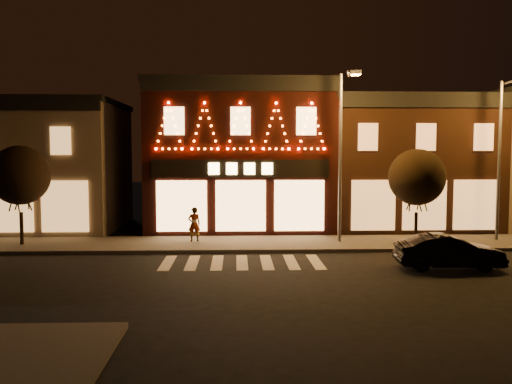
{
  "coord_description": "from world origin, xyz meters",
  "views": [
    {
      "loc": [
        -0.23,
        -17.73,
        4.54
      ],
      "look_at": [
        0.57,
        4.0,
        2.86
      ],
      "focal_mm": 38.26,
      "sensor_mm": 36.0,
      "label": 1
    }
  ],
  "objects": [
    {
      "name": "building_left",
      "position": [
        -13.0,
        13.99,
        3.66
      ],
      "size": [
        12.2,
        8.28,
        7.3
      ],
      "color": "#7B6B57",
      "rests_on": "ground"
    },
    {
      "name": "tree_right",
      "position": [
        8.27,
        7.53,
        3.26
      ],
      "size": [
        2.66,
        2.66,
        4.44
      ],
      "rotation": [
        0.0,
        0.0,
        0.12
      ],
      "color": "black",
      "rests_on": "sidewalk_far"
    },
    {
      "name": "streetlamp_right",
      "position": [
        12.58,
        8.11,
        4.66
      ],
      "size": [
        0.51,
        1.76,
        7.68
      ],
      "rotation": [
        0.0,
        0.0,
        -0.11
      ],
      "color": "#59595E",
      "rests_on": "sidewalk_far"
    },
    {
      "name": "pedestrian",
      "position": [
        -2.25,
        8.37,
        0.98
      ],
      "size": [
        0.68,
        0.52,
        1.65
      ],
      "primitive_type": "imported",
      "rotation": [
        0.0,
        0.0,
        3.37
      ],
      "color": "gray",
      "rests_on": "sidewalk_far"
    },
    {
      "name": "building_pulp",
      "position": [
        0.0,
        13.98,
        4.16
      ],
      "size": [
        10.2,
        8.34,
        8.3
      ],
      "color": "black",
      "rests_on": "ground"
    },
    {
      "name": "ground",
      "position": [
        0.0,
        0.0,
        0.0
      ],
      "size": [
        120.0,
        120.0,
        0.0
      ],
      "primitive_type": "plane",
      "color": "black",
      "rests_on": "ground"
    },
    {
      "name": "building_right_a",
      "position": [
        9.5,
        13.99,
        3.76
      ],
      "size": [
        9.2,
        8.28,
        7.5
      ],
      "color": "#361D12",
      "rests_on": "ground"
    },
    {
      "name": "sidewalk_far",
      "position": [
        2.0,
        8.0,
        0.07
      ],
      "size": [
        44.0,
        4.0,
        0.15
      ],
      "primitive_type": "cube",
      "color": "#47423D",
      "rests_on": "ground"
    },
    {
      "name": "dark_sedan",
      "position": [
        7.9,
        2.56,
        0.66
      ],
      "size": [
        4.05,
        1.58,
        1.31
      ],
      "primitive_type": "imported",
      "rotation": [
        0.0,
        0.0,
        1.52
      ],
      "color": "black",
      "rests_on": "ground"
    },
    {
      "name": "tree_left",
      "position": [
        -10.23,
        7.82,
        3.37
      ],
      "size": [
        2.75,
        2.75,
        4.6
      ],
      "rotation": [
        0.0,
        0.0,
        0.19
      ],
      "color": "black",
      "rests_on": "sidewalk_far"
    },
    {
      "name": "streetlamp_mid",
      "position": [
        4.79,
        7.88,
        4.83
      ],
      "size": [
        0.7,
        1.83,
        7.97
      ],
      "rotation": [
        0.0,
        0.0,
        -0.22
      ],
      "color": "#59595E",
      "rests_on": "sidewalk_far"
    }
  ]
}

